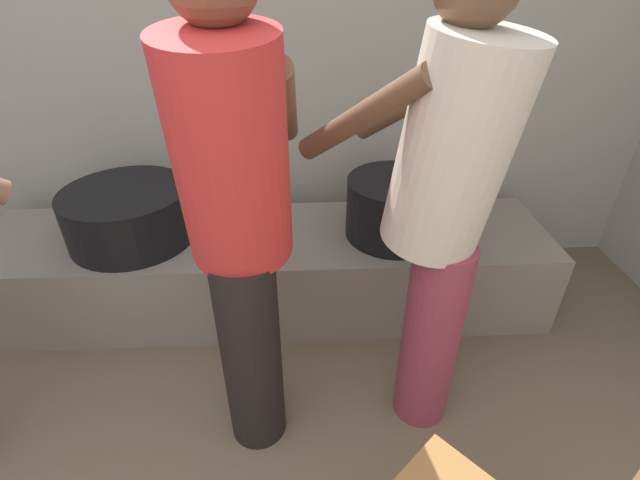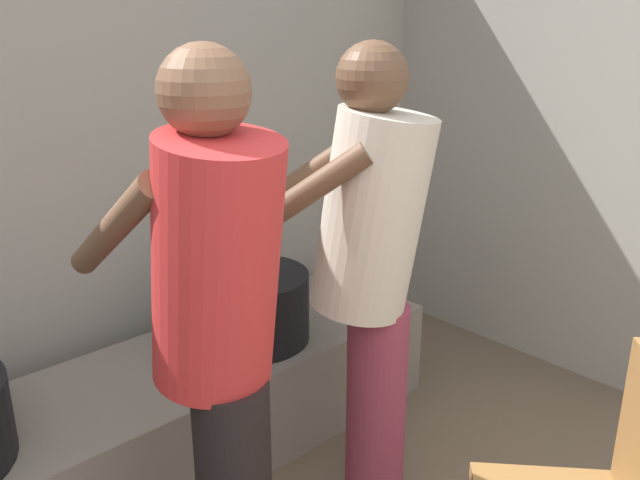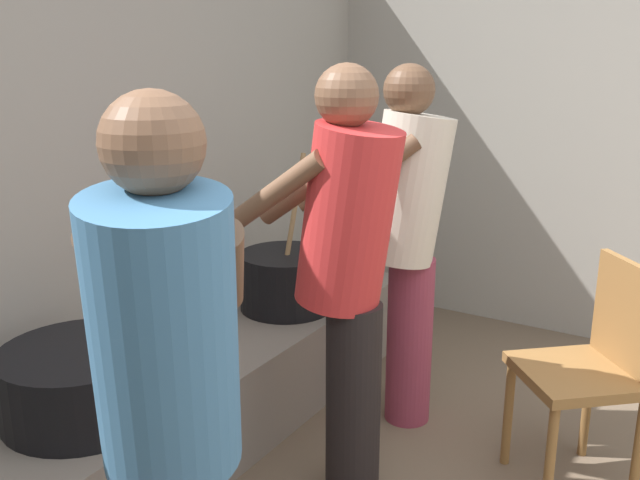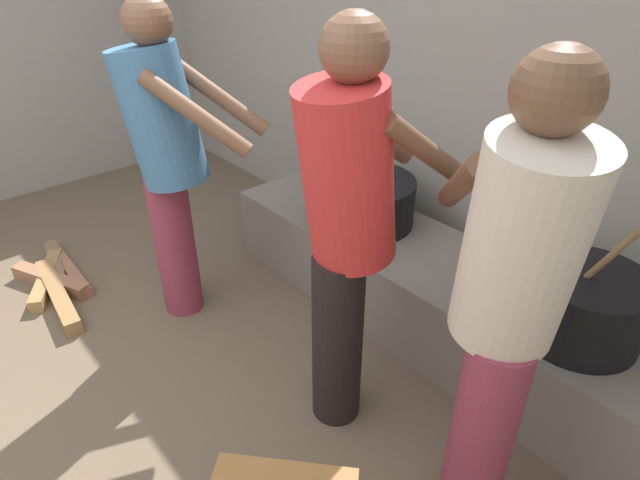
{
  "view_description": "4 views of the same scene",
  "coord_description": "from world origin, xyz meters",
  "views": [
    {
      "loc": [
        0.74,
        0.2,
        1.51
      ],
      "look_at": [
        0.8,
        1.37,
        0.77
      ],
      "focal_mm": 25.26,
      "sensor_mm": 36.0,
      "label": 1
    },
    {
      "loc": [
        -0.26,
        0.07,
        1.63
      ],
      "look_at": [
        0.93,
        1.34,
        1.04
      ],
      "focal_mm": 37.4,
      "sensor_mm": 36.0,
      "label": 2
    },
    {
      "loc": [
        -1.43,
        0.2,
        1.62
      ],
      "look_at": [
        0.57,
        1.42,
        0.97
      ],
      "focal_mm": 38.93,
      "sensor_mm": 36.0,
      "label": 3
    },
    {
      "loc": [
        1.69,
        0.2,
        1.77
      ],
      "look_at": [
        0.25,
        1.46,
        0.62
      ],
      "focal_mm": 29.41,
      "sensor_mm": 36.0,
      "label": 4
    }
  ],
  "objects": [
    {
      "name": "cook_in_red_shirt",
      "position": [
        0.56,
        1.31,
        0.9
      ],
      "size": [
        0.34,
        0.66,
        1.58
      ],
      "color": "black",
      "rests_on": "ground_plane"
    },
    {
      "name": "cooking_pot_secondary",
      "position": [
        -0.03,
        2.0,
        0.53
      ],
      "size": [
        0.55,
        0.55,
        0.24
      ],
      "color": "black",
      "rests_on": "hearth_ledge"
    },
    {
      "name": "hearth_ledge",
      "position": [
        0.57,
        2.0,
        0.21
      ],
      "size": [
        2.66,
        0.6,
        0.41
      ],
      "primitive_type": "cube",
      "color": "slate",
      "rests_on": "ground_plane"
    },
    {
      "name": "cook_in_cream_shirt",
      "position": [
        1.16,
        1.36,
        0.89
      ],
      "size": [
        0.68,
        0.7,
        1.56
      ],
      "color": "#8C3347",
      "rests_on": "ground_plane"
    },
    {
      "name": "chair_brown_wood",
      "position": [
        1.09,
        0.56,
        0.49
      ],
      "size": [
        0.56,
        0.56,
        0.88
      ],
      "color": "olive",
      "rests_on": "ground_plane"
    },
    {
      "name": "cooking_pot_main",
      "position": [
        1.17,
        1.97,
        0.55
      ],
      "size": [
        0.45,
        0.45,
        0.73
      ],
      "color": "black",
      "rests_on": "hearth_ledge"
    },
    {
      "name": "cook_in_blue_shirt",
      "position": [
        -0.47,
        1.16,
        0.88
      ],
      "size": [
        0.71,
        0.66,
        1.55
      ],
      "color": "#8C3347",
      "rests_on": "ground_plane"
    }
  ]
}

